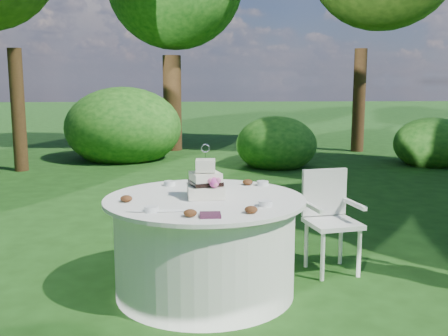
{
  "coord_description": "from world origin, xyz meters",
  "views": [
    {
      "loc": [
        -0.11,
        -3.96,
        1.66
      ],
      "look_at": [
        0.15,
        0.0,
        1.0
      ],
      "focal_mm": 42.0,
      "sensor_mm": 36.0,
      "label": 1
    }
  ],
  "objects": [
    {
      "name": "napkins",
      "position": [
        0.02,
        -0.58,
        0.78
      ],
      "size": [
        0.14,
        0.14,
        0.02
      ],
      "primitive_type": "cube",
      "color": "#471E36",
      "rests_on": "table"
    },
    {
      "name": "chair",
      "position": [
        1.11,
        0.45,
        0.52
      ],
      "size": [
        0.5,
        0.49,
        0.89
      ],
      "color": "white",
      "rests_on": "ground"
    },
    {
      "name": "petal_cups",
      "position": [
        -0.0,
        -0.18,
        0.79
      ],
      "size": [
        1.07,
        1.14,
        0.05
      ],
      "color": "#562D16",
      "rests_on": "table"
    },
    {
      "name": "cake",
      "position": [
        0.01,
        0.0,
        0.88
      ],
      "size": [
        0.29,
        0.29,
        0.42
      ],
      "color": "white",
      "rests_on": "table"
    },
    {
      "name": "votives",
      "position": [
        0.07,
        0.04,
        0.79
      ],
      "size": [
        0.99,
        1.02,
        0.04
      ],
      "color": "white",
      "rests_on": "table"
    },
    {
      "name": "ground",
      "position": [
        0.0,
        0.0,
        0.0
      ],
      "size": [
        80.0,
        80.0,
        0.0
      ],
      "primitive_type": "plane",
      "color": "black",
      "rests_on": "ground"
    },
    {
      "name": "feather_plume",
      "position": [
        -0.32,
        -0.43,
        0.78
      ],
      "size": [
        0.48,
        0.07,
        0.01
      ],
      "primitive_type": "ellipsoid",
      "color": "white",
      "rests_on": "table"
    },
    {
      "name": "table",
      "position": [
        0.0,
        0.0,
        0.39
      ],
      "size": [
        1.56,
        1.56,
        0.77
      ],
      "color": "white",
      "rests_on": "ground"
    }
  ]
}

